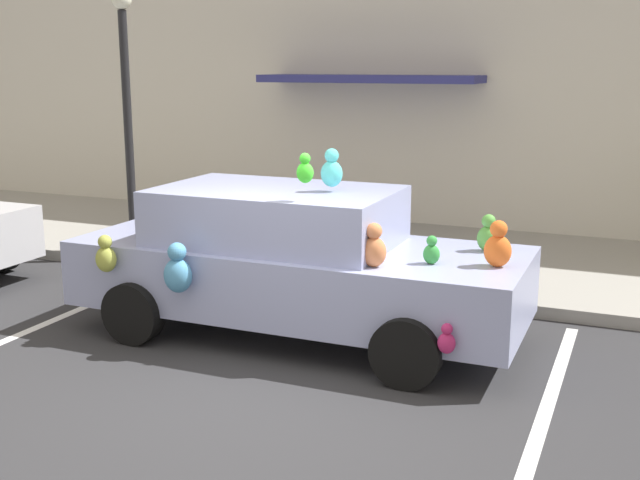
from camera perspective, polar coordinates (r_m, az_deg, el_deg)
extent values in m
plane|color=#2D2D30|center=(6.93, -4.39, -11.03)|extent=(60.00, 60.00, 0.00)
cube|color=gray|center=(11.35, 7.22, -1.21)|extent=(24.00, 4.00, 0.15)
cube|color=beige|center=(13.12, 10.26, 14.32)|extent=(24.00, 0.30, 6.40)
cube|color=navy|center=(12.95, 3.70, 11.63)|extent=(3.60, 1.10, 0.12)
cube|color=silver|center=(7.21, 16.51, -10.55)|extent=(0.12, 3.60, 0.01)
cube|color=silver|center=(9.34, -18.24, -5.31)|extent=(0.12, 3.60, 0.01)
cube|color=#969EC8|center=(8.11, -1.65, -2.62)|extent=(4.64, 1.73, 0.68)
cube|color=#969EC8|center=(8.06, -3.18, 1.80)|extent=(2.41, 1.52, 0.56)
cylinder|color=black|center=(8.54, 9.65, -4.27)|extent=(0.64, 0.22, 0.64)
cylinder|color=black|center=(6.96, 6.30, -8.14)|extent=(0.64, 0.22, 0.64)
cylinder|color=black|center=(9.57, -7.34, -2.33)|extent=(0.64, 0.22, 0.64)
cylinder|color=black|center=(8.19, -13.42, -5.17)|extent=(0.64, 0.22, 0.64)
ellipsoid|color=#42E831|center=(7.20, -1.10, 4.91)|extent=(0.16, 0.13, 0.19)
sphere|color=#42E831|center=(7.19, -1.10, 5.95)|extent=(0.10, 0.10, 0.10)
ellipsoid|color=#B1255E|center=(6.76, 9.18, -7.42)|extent=(0.16, 0.13, 0.18)
sphere|color=#B1255E|center=(6.71, 9.22, -6.41)|extent=(0.10, 0.10, 0.10)
ellipsoid|color=green|center=(7.27, 8.11, -1.03)|extent=(0.16, 0.13, 0.18)
sphere|color=green|center=(7.24, 8.14, -0.06)|extent=(0.10, 0.10, 0.10)
ellipsoid|color=#498EBB|center=(7.62, -10.30, -2.55)|extent=(0.29, 0.23, 0.34)
sphere|color=#498EBB|center=(7.56, -10.37, -0.86)|extent=(0.18, 0.18, 0.18)
ellipsoid|color=#4FCCCC|center=(7.77, 0.85, 4.84)|extent=(0.22, 0.18, 0.26)
sphere|color=#4FCCCC|center=(7.75, 0.86, 6.16)|extent=(0.14, 0.14, 0.14)
ellipsoid|color=orange|center=(7.27, 12.80, -0.78)|extent=(0.25, 0.20, 0.29)
sphere|color=orange|center=(7.22, 12.88, 0.78)|extent=(0.16, 0.16, 0.16)
ellipsoid|color=#9EA641|center=(8.11, -15.30, -1.36)|extent=(0.22, 0.18, 0.26)
sphere|color=#9EA641|center=(8.07, -15.38, -0.13)|extent=(0.14, 0.14, 0.14)
ellipsoid|color=#B82DC2|center=(8.58, -6.58, 1.50)|extent=(0.25, 0.21, 0.30)
sphere|color=#B82DC2|center=(8.54, -6.62, 2.85)|extent=(0.16, 0.16, 0.16)
ellipsoid|color=#D17946|center=(7.10, 3.93, -0.86)|extent=(0.24, 0.19, 0.28)
sphere|color=#D17946|center=(7.06, 3.95, 0.66)|extent=(0.15, 0.15, 0.15)
ellipsoid|color=#53A23E|center=(7.85, 12.12, 0.10)|extent=(0.22, 0.18, 0.25)
sphere|color=#53A23E|center=(7.82, 12.18, 1.35)|extent=(0.14, 0.14, 0.14)
ellipsoid|color=brown|center=(10.57, -3.53, -0.33)|extent=(0.41, 0.34, 0.52)
sphere|color=brown|center=(10.49, -3.56, 1.64)|extent=(0.29, 0.29, 0.29)
sphere|color=brown|center=(10.51, -4.07, 2.23)|extent=(0.12, 0.12, 0.12)
sphere|color=brown|center=(10.42, -3.06, 2.15)|extent=(0.12, 0.12, 0.12)
cylinder|color=black|center=(11.41, -13.76, 7.51)|extent=(0.12, 0.12, 3.35)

